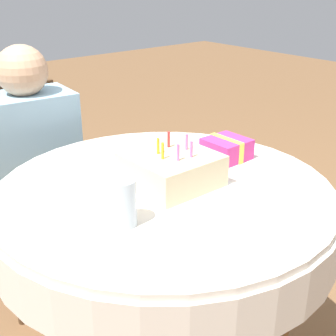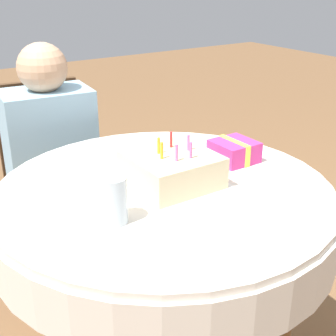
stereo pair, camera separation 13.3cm
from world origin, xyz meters
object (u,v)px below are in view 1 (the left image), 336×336
object	(u,v)px
drinking_glass	(122,202)
gift_box	(227,149)
person	(34,156)
chair	(31,187)
birthday_cake	(172,169)

from	to	relation	value
drinking_glass	gift_box	distance (m)	0.53
person	gift_box	world-z (taller)	person
chair	gift_box	distance (m)	0.95
birthday_cake	drinking_glass	world-z (taller)	birthday_cake
chair	birthday_cake	world-z (taller)	birthday_cake
person	drinking_glass	distance (m)	0.89
gift_box	drinking_glass	bearing A→B (deg)	-164.95
birthday_cake	person	bearing A→B (deg)	96.44
chair	birthday_cake	xyz separation A→B (m)	(0.08, -0.86, 0.35)
birthday_cake	gift_box	world-z (taller)	birthday_cake
gift_box	person	bearing A→B (deg)	116.23
person	gift_box	distance (m)	0.82
chair	gift_box	bearing A→B (deg)	-60.91
birthday_cake	drinking_glass	size ratio (longest dim) A/B	1.93
person	birthday_cake	bearing A→B (deg)	-77.39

